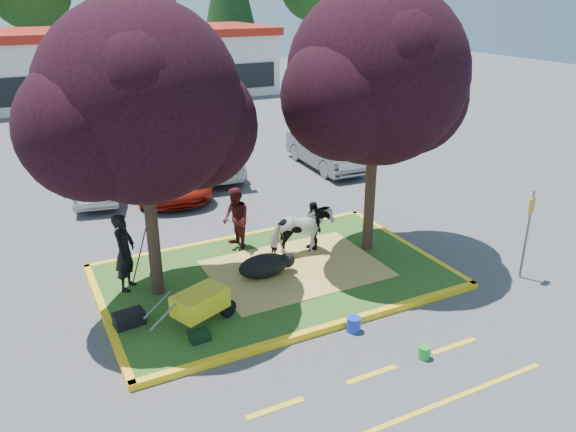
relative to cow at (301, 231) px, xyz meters
name	(u,v)px	position (x,y,z in m)	size (l,w,h in m)	color
ground	(274,279)	(-1.10, -0.65, -0.83)	(90.00, 90.00, 0.00)	#424244
median_island	(274,276)	(-1.10, -0.65, -0.75)	(8.00, 5.00, 0.15)	#204917
curb_near	(327,328)	(-1.10, -3.23, -0.75)	(8.30, 0.16, 0.15)	yellow
curb_far	(235,238)	(-1.10, 1.93, -0.75)	(8.30, 0.16, 0.15)	yellow
curb_left	(106,317)	(-5.18, -0.65, -0.75)	(0.16, 5.30, 0.15)	yellow
curb_right	(406,245)	(2.98, -0.65, -0.75)	(0.16, 5.30, 0.15)	yellow
straw_bedding	(296,268)	(-0.50, -0.65, -0.67)	(4.20, 3.00, 0.01)	#D6B758
tree_purple_left	(142,112)	(-3.88, -0.27, 3.53)	(5.06, 4.20, 6.51)	black
tree_purple_right	(378,84)	(1.82, -0.47, 3.73)	(5.30, 4.40, 6.82)	black
fire_lane_stripe_a	(276,408)	(-3.10, -4.85, -0.82)	(1.10, 0.12, 0.01)	yellow
fire_lane_stripe_b	(372,374)	(-1.10, -4.85, -0.82)	(1.10, 0.12, 0.01)	yellow
fire_lane_stripe_c	(454,346)	(0.90, -4.85, -0.82)	(1.10, 0.12, 0.01)	yellow
fire_lane_long	(413,415)	(-1.10, -6.05, -0.82)	(6.00, 0.10, 0.01)	yellow
retail_building	(118,62)	(0.90, 27.33, 1.42)	(20.40, 8.40, 4.40)	silver
cow	(301,231)	(0.00, 0.00, 0.00)	(0.73, 1.60, 1.35)	white
calf	(264,266)	(-1.38, -0.64, -0.40)	(1.28, 0.73, 0.56)	black
handler	(125,252)	(-4.47, 0.28, 0.25)	(0.68, 0.45, 1.86)	black
visitor_a	(236,219)	(-1.35, 1.19, 0.17)	(0.83, 0.64, 1.70)	#471417
visitor_b	(313,226)	(0.46, 0.18, 0.01)	(0.80, 0.33, 1.36)	black
wheelbarrow	(201,302)	(-3.43, -1.98, -0.16)	(1.98, 1.04, 0.75)	black
gear_bag_dark	(129,319)	(-4.80, -1.35, -0.52)	(0.62, 0.34, 0.31)	black
gear_bag_green	(200,336)	(-3.67, -2.55, -0.57)	(0.39, 0.24, 0.21)	black
sign_post	(528,226)	(4.42, -3.35, 0.57)	(0.31, 0.14, 2.28)	slate
bucket_green	(424,352)	(0.10, -4.88, -0.70)	(0.24, 0.24, 0.26)	green
bucket_pink	(353,325)	(-0.61, -3.45, -0.69)	(0.25, 0.25, 0.27)	#F63697
bucket_blue	(354,324)	(-0.61, -3.47, -0.66)	(0.30, 0.30, 0.32)	#1836C5
car_silver	(97,179)	(-3.94, 7.48, -0.17)	(1.39, 3.98, 1.31)	#A7ABAF
car_red	(167,171)	(-1.59, 7.04, -0.10)	(2.40, 5.20, 1.44)	#A0190D
car_white	(207,153)	(0.41, 8.51, -0.06)	(2.15, 5.29, 1.53)	white
car_grey	(326,149)	(4.88, 6.98, -0.08)	(1.57, 4.51, 1.49)	slate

